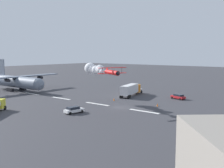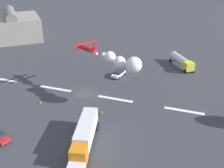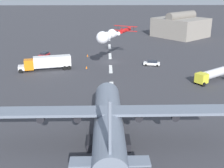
% 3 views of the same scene
% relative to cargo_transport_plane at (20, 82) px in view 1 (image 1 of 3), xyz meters
% --- Properties ---
extents(ground_plane, '(440.00, 440.00, 0.00)m').
position_rel_cargo_transport_plane_xyz_m(ground_plane, '(-45.34, 0.88, -3.48)').
color(ground_plane, '#38383D').
rests_on(ground_plane, ground).
extents(runway_stripe_2, '(8.00, 0.90, 0.01)m').
position_rel_cargo_transport_plane_xyz_m(runway_stripe_2, '(-67.49, 0.88, -3.47)').
color(runway_stripe_2, white).
rests_on(runway_stripe_2, ground).
extents(runway_stripe_3, '(8.00, 0.90, 0.01)m').
position_rel_cargo_transport_plane_xyz_m(runway_stripe_3, '(-52.73, 0.88, -3.47)').
color(runway_stripe_3, white).
rests_on(runway_stripe_3, ground).
extents(runway_stripe_4, '(8.00, 0.90, 0.01)m').
position_rel_cargo_transport_plane_xyz_m(runway_stripe_4, '(-37.96, 0.88, -3.47)').
color(runway_stripe_4, white).
rests_on(runway_stripe_4, ground).
extents(runway_stripe_5, '(8.00, 0.90, 0.01)m').
position_rel_cargo_transport_plane_xyz_m(runway_stripe_5, '(-23.20, 0.88, -3.47)').
color(runway_stripe_5, white).
rests_on(runway_stripe_5, ground).
extents(runway_stripe_6, '(8.00, 0.90, 0.01)m').
position_rel_cargo_transport_plane_xyz_m(runway_stripe_6, '(-8.43, 0.88, -3.47)').
color(runway_stripe_6, white).
rests_on(runway_stripe_6, ground).
extents(cargo_transport_plane, '(26.09, 34.60, 11.39)m').
position_rel_cargo_transport_plane_xyz_m(cargo_transport_plane, '(0.00, 0.00, 0.00)').
color(cargo_transport_plane, slate).
rests_on(cargo_transport_plane, ground).
extents(stunt_biplane_red, '(18.22, 11.41, 3.14)m').
position_rel_cargo_transport_plane_xyz_m(stunt_biplane_red, '(-37.45, 0.60, 5.83)').
color(stunt_biplane_red, red).
extents(semi_truck_orange, '(6.07, 13.99, 3.70)m').
position_rel_cargo_transport_plane_xyz_m(semi_truck_orange, '(-37.34, -16.17, -1.36)').
color(semi_truck_orange, silver).
rests_on(semi_truck_orange, ground).
extents(followme_car_yellow, '(4.79, 3.08, 1.52)m').
position_rel_cargo_transport_plane_xyz_m(followme_car_yellow, '(-51.85, -19.80, -2.66)').
color(followme_car_yellow, '#B21E23').
rests_on(followme_car_yellow, ground).
extents(airport_staff_sedan, '(2.70, 4.78, 1.52)m').
position_rel_cargo_transport_plane_xyz_m(airport_staff_sedan, '(-41.12, 12.56, -2.66)').
color(airport_staff_sedan, white).
rests_on(airport_staff_sedan, ground).
extents(traffic_cone_near, '(0.44, 0.44, 0.75)m').
position_rel_cargo_transport_plane_xyz_m(traffic_cone_near, '(-52.31, -6.28, -3.10)').
color(traffic_cone_near, orange).
rests_on(traffic_cone_near, ground).
extents(traffic_cone_far, '(0.44, 0.44, 0.75)m').
position_rel_cargo_transport_plane_xyz_m(traffic_cone_far, '(-38.51, -5.74, -3.10)').
color(traffic_cone_far, orange).
rests_on(traffic_cone_far, ground).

